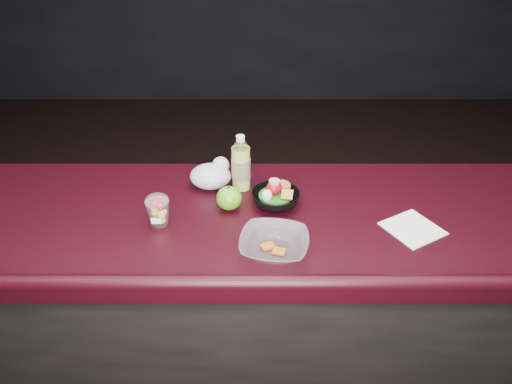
{
  "coord_description": "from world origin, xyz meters",
  "views": [
    {
      "loc": [
        0.01,
        -0.98,
        1.93
      ],
      "look_at": [
        0.01,
        0.32,
        1.1
      ],
      "focal_mm": 32.0,
      "sensor_mm": 36.0,
      "label": 1
    }
  ],
  "objects_px": {
    "fruit_cup": "(158,209)",
    "lemonade_bottle": "(241,167)",
    "takeout_bowl": "(274,245)",
    "snack_bowl": "(275,197)",
    "green_apple": "(229,198)"
  },
  "relations": [
    {
      "from": "lemonade_bottle",
      "to": "takeout_bowl",
      "type": "relative_size",
      "value": 0.88
    },
    {
      "from": "snack_bowl",
      "to": "takeout_bowl",
      "type": "distance_m",
      "value": 0.25
    },
    {
      "from": "fruit_cup",
      "to": "lemonade_bottle",
      "type": "bearing_deg",
      "value": 40.65
    },
    {
      "from": "lemonade_bottle",
      "to": "fruit_cup",
      "type": "relative_size",
      "value": 1.88
    },
    {
      "from": "green_apple",
      "to": "snack_bowl",
      "type": "distance_m",
      "value": 0.16
    },
    {
      "from": "green_apple",
      "to": "snack_bowl",
      "type": "height_order",
      "value": "same"
    },
    {
      "from": "fruit_cup",
      "to": "snack_bowl",
      "type": "distance_m",
      "value": 0.4
    },
    {
      "from": "fruit_cup",
      "to": "snack_bowl",
      "type": "bearing_deg",
      "value": 16.21
    },
    {
      "from": "takeout_bowl",
      "to": "snack_bowl",
      "type": "bearing_deg",
      "value": 87.37
    },
    {
      "from": "lemonade_bottle",
      "to": "fruit_cup",
      "type": "bearing_deg",
      "value": -139.35
    },
    {
      "from": "fruit_cup",
      "to": "green_apple",
      "type": "distance_m",
      "value": 0.25
    },
    {
      "from": "green_apple",
      "to": "snack_bowl",
      "type": "relative_size",
      "value": 0.41
    },
    {
      "from": "snack_bowl",
      "to": "takeout_bowl",
      "type": "bearing_deg",
      "value": -92.63
    },
    {
      "from": "snack_bowl",
      "to": "lemonade_bottle",
      "type": "bearing_deg",
      "value": 136.47
    },
    {
      "from": "lemonade_bottle",
      "to": "fruit_cup",
      "type": "xyz_separation_m",
      "value": [
        -0.27,
        -0.23,
        -0.03
      ]
    }
  ]
}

